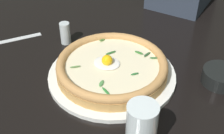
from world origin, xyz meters
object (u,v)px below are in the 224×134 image
drinking_glass (141,133)px  pizza (112,66)px  side_bowl (221,76)px  pepper_shaker (65,33)px

drinking_glass → pizza: bearing=-51.7°
side_bowl → drinking_glass: size_ratio=0.79×
side_bowl → pepper_shaker: bearing=0.9°
drinking_glass → pepper_shaker: 0.46m
side_bowl → pepper_shaker: size_ratio=1.42×
side_bowl → pepper_shaker: (0.48, 0.01, 0.02)m
pizza → side_bowl: 0.29m
drinking_glass → pepper_shaker: (0.36, -0.29, -0.02)m
pizza → drinking_glass: 0.25m
pizza → side_bowl: size_ratio=3.00×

